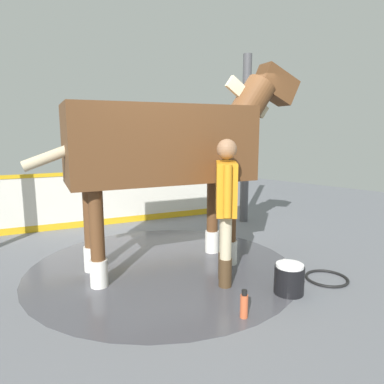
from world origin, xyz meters
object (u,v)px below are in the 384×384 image
object	(u,v)px
horse	(169,147)
bottle_shampoo	(284,271)
hose_coil	(327,278)
wash_bucket	(289,279)
bottle_spray	(244,305)
handler	(226,202)

from	to	relation	value
horse	bottle_shampoo	xyz separation A→B (m)	(-0.64, 1.30, -1.44)
hose_coil	wash_bucket	bearing A→B (deg)	-13.56
horse	bottle_spray	size ratio (longest dim) A/B	12.16
handler	hose_coil	size ratio (longest dim) A/B	3.33
handler	bottle_spray	world-z (taller)	handler
wash_bucket	bottle_shampoo	bearing A→B (deg)	-142.38
bottle_spray	horse	bearing A→B (deg)	-105.28
wash_bucket	bottle_shampoo	world-z (taller)	wash_bucket
wash_bucket	handler	bearing A→B (deg)	-68.29
horse	bottle_spray	bearing A→B (deg)	-83.60
horse	hose_coil	size ratio (longest dim) A/B	6.80
bottle_shampoo	bottle_spray	distance (m)	1.05
horse	bottle_shampoo	size ratio (longest dim) A/B	13.35
handler	bottle_spray	bearing A→B (deg)	100.63
bottle_shampoo	bottle_spray	bearing A→B (deg)	9.10
bottle_spray	wash_bucket	bearing A→B (deg)	176.57
horse	bottle_shampoo	distance (m)	2.04
wash_bucket	bottle_shampoo	xyz separation A→B (m)	(-0.28, -0.21, -0.05)
wash_bucket	bottle_spray	world-z (taller)	wash_bucket
bottle_shampoo	hose_coil	bearing A→B (deg)	134.44
bottle_shampoo	hose_coil	size ratio (longest dim) A/B	0.51
wash_bucket	horse	bearing A→B (deg)	-76.55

